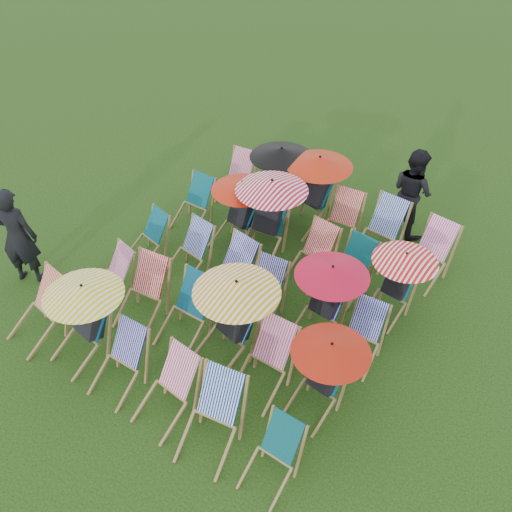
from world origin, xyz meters
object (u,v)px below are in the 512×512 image
Objects in this scene: person_left at (17,236)px; person_rear at (412,192)px; deckchair_5 at (272,458)px; deckchair_29 at (428,254)px; deckchair_0 at (37,310)px.

person_left is 1.05× the size of person_rear.
deckchair_29 reaches higher than deckchair_5.
person_rear is (-0.79, 5.53, 0.44)m from deckchair_5.
deckchair_0 is at bearing -178.56° from deckchair_5.
person_rear reaches higher than deckchair_0.
person_left is at bearing 74.87° from person_rear.
deckchair_0 is 1.45m from person_left.
person_rear is at bearing 66.81° from deckchair_0.
deckchair_29 is 0.54× the size of person_left.
deckchair_5 is 5.40m from person_left.
deckchair_0 is 6.22m from deckchair_29.
person_left is at bearing 158.37° from deckchair_0.
deckchair_5 is 5.61m from person_rear.
deckchair_29 is 0.57× the size of person_rear.
deckchair_29 is 1.35m from person_rear.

